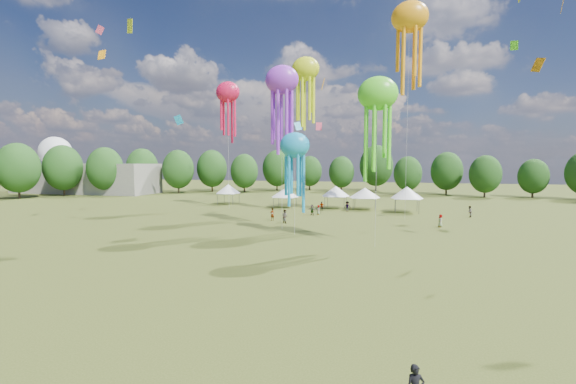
# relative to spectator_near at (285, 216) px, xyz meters

# --- Properties ---
(ground) EXTENTS (300.00, 300.00, 0.00)m
(ground) POSITION_rel_spectator_near_xyz_m (5.55, -35.90, -0.93)
(ground) COLOR #384416
(ground) RESTS_ON ground
(spectator_near) EXTENTS (1.15, 1.10, 1.87)m
(spectator_near) POSITION_rel_spectator_near_xyz_m (0.00, 0.00, 0.00)
(spectator_near) COLOR gray
(spectator_near) RESTS_ON ground
(spectators_far) EXTENTS (28.92, 13.63, 1.80)m
(spectators_far) POSITION_rel_spectator_near_xyz_m (8.84, 9.83, -0.09)
(spectators_far) COLOR gray
(spectators_far) RESTS_ON ground
(festival_tents) EXTENTS (38.98, 9.23, 4.34)m
(festival_tents) POSITION_rel_spectator_near_xyz_m (3.02, 18.07, 2.13)
(festival_tents) COLOR #47474C
(festival_tents) RESTS_ON ground
(show_kites) EXTENTS (34.96, 27.91, 30.86)m
(show_kites) POSITION_rel_spectator_near_xyz_m (4.15, 3.58, 18.27)
(show_kites) COLOR #A031DB
(show_kites) RESTS_ON ground
(small_kites) EXTENTS (80.81, 58.51, 45.29)m
(small_kites) POSITION_rel_spectator_near_xyz_m (4.32, 6.93, 28.87)
(small_kites) COLOR #A031DB
(small_kites) RESTS_ON ground
(treeline) EXTENTS (201.57, 95.24, 13.43)m
(treeline) POSITION_rel_spectator_near_xyz_m (1.69, 26.61, 5.61)
(treeline) COLOR #38281C
(treeline) RESTS_ON ground
(hangar) EXTENTS (40.00, 12.00, 8.00)m
(hangar) POSITION_rel_spectator_near_xyz_m (-66.45, 36.10, 3.07)
(hangar) COLOR gray
(hangar) RESTS_ON ground
(radome) EXTENTS (9.00, 9.00, 16.00)m
(radome) POSITION_rel_spectator_near_xyz_m (-82.45, 42.10, 9.05)
(radome) COLOR white
(radome) RESTS_ON ground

